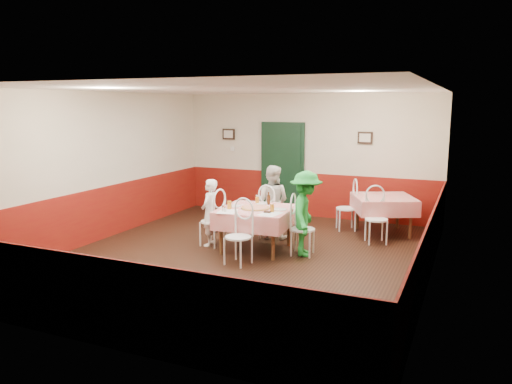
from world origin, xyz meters
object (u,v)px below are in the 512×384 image
at_px(chair_right, 303,229).
at_px(chair_left, 212,222).
at_px(wallet, 267,212).
at_px(beer_bottle, 269,199).
at_px(diner_left, 210,213).
at_px(chair_second_a, 346,209).
at_px(glass_b, 272,208).
at_px(chair_near, 238,237).
at_px(diner_far, 272,202).
at_px(chair_far, 271,215).
at_px(glass_c, 257,200).
at_px(main_table, 256,229).
at_px(glass_a, 229,205).
at_px(diner_right, 306,214).
at_px(pizza, 256,208).
at_px(chair_second_b, 376,219).
at_px(second_table, 383,215).

bearing_deg(chair_right, chair_left, 88.21).
bearing_deg(chair_right, wallet, 115.07).
xyz_separation_m(beer_bottle, diner_left, (-0.98, -0.45, -0.25)).
distance_m(chair_second_a, wallet, 2.48).
xyz_separation_m(chair_right, glass_b, (-0.47, -0.23, 0.37)).
distance_m(chair_near, diner_far, 1.77).
bearing_deg(chair_far, diner_far, -78.56).
xyz_separation_m(chair_near, glass_c, (-0.20, 1.24, 0.37)).
bearing_deg(wallet, main_table, 137.85).
distance_m(glass_a, diner_right, 1.33).
relative_size(main_table, chair_left, 1.36).
bearing_deg(pizza, beer_bottle, 80.57).
distance_m(chair_far, beer_bottle, 0.63).
relative_size(chair_left, chair_far, 1.00).
relative_size(glass_b, diner_right, 0.09).
xyz_separation_m(glass_a, glass_b, (0.77, 0.08, -0.01)).
bearing_deg(beer_bottle, diner_right, -22.00).
bearing_deg(main_table, glass_b, -25.09).
bearing_deg(chair_second_b, pizza, -168.38).
bearing_deg(diner_left, diner_right, 87.70).
height_order(main_table, diner_far, diner_far).
distance_m(main_table, chair_left, 0.85).
xyz_separation_m(chair_left, diner_right, (1.75, 0.12, 0.28)).
bearing_deg(glass_a, diner_far, 73.81).
bearing_deg(diner_far, chair_near, 91.66).
distance_m(chair_left, chair_second_a, 2.90).
bearing_deg(glass_a, diner_left, 158.66).
bearing_deg(diner_right, diner_left, 80.12).
xyz_separation_m(chair_near, wallet, (0.27, 0.59, 0.32)).
height_order(beer_bottle, wallet, beer_bottle).
xyz_separation_m(glass_b, diner_far, (-0.44, 1.07, -0.12)).
xyz_separation_m(main_table, beer_bottle, (0.08, 0.39, 0.49)).
height_order(chair_left, glass_b, chair_left).
xyz_separation_m(second_table, diner_right, (-0.97, -2.01, 0.36)).
bearing_deg(beer_bottle, chair_right, -23.49).
height_order(main_table, chair_left, chair_left).
relative_size(chair_right, glass_c, 7.28).
relative_size(chair_right, pizza, 1.83).
bearing_deg(chair_second_b, diner_far, 167.88).
relative_size(chair_left, chair_near, 1.00).
bearing_deg(diner_left, second_table, 121.43).
distance_m(chair_second_a, chair_second_b, 1.06).
xyz_separation_m(chair_far, chair_second_b, (1.93, 0.47, 0.00)).
height_order(glass_c, diner_right, diner_right).
distance_m(glass_b, diner_right, 0.58).
bearing_deg(beer_bottle, diner_far, 105.23).
bearing_deg(glass_a, chair_near, -52.72).
relative_size(chair_near, chair_second_a, 1.00).
bearing_deg(second_table, diner_right, -115.88).
height_order(main_table, second_table, same).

